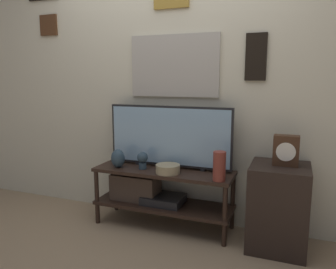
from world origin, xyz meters
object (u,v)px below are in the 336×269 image
at_px(television, 169,136).
at_px(vase_tall_ceramic, 219,166).
at_px(vase_wide_bowl, 168,169).
at_px(decorative_bust, 143,159).
at_px(mantel_clock, 286,151).
at_px(vase_urn_stoneware, 118,158).

relative_size(television, vase_tall_ceramic, 4.86).
height_order(vase_wide_bowl, decorative_bust, decorative_bust).
height_order(television, mantel_clock, television).
bearing_deg(television, mantel_clock, -5.79).
height_order(television, vase_tall_ceramic, television).
height_order(television, vase_urn_stoneware, television).
bearing_deg(vase_wide_bowl, decorative_bust, 171.20).
bearing_deg(vase_tall_ceramic, vase_wide_bowl, 173.64).
bearing_deg(vase_urn_stoneware, vase_tall_ceramic, -3.58).
xyz_separation_m(television, vase_tall_ceramic, (0.51, -0.23, -0.17)).
bearing_deg(television, vase_tall_ceramic, -23.78).
xyz_separation_m(vase_tall_ceramic, decorative_bust, (-0.71, 0.09, -0.03)).
distance_m(vase_wide_bowl, decorative_bust, 0.27).
height_order(decorative_bust, mantel_clock, mantel_clock).
relative_size(vase_wide_bowl, mantel_clock, 0.89).
xyz_separation_m(television, vase_urn_stoneware, (-0.44, -0.17, -0.21)).
height_order(vase_wide_bowl, vase_urn_stoneware, vase_urn_stoneware).
distance_m(television, decorative_bust, 0.32).
bearing_deg(decorative_bust, vase_wide_bowl, -8.80).
xyz_separation_m(vase_tall_ceramic, vase_urn_stoneware, (-0.95, 0.06, -0.03)).
xyz_separation_m(television, decorative_bust, (-0.20, -0.13, -0.20)).
distance_m(television, vase_urn_stoneware, 0.51).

